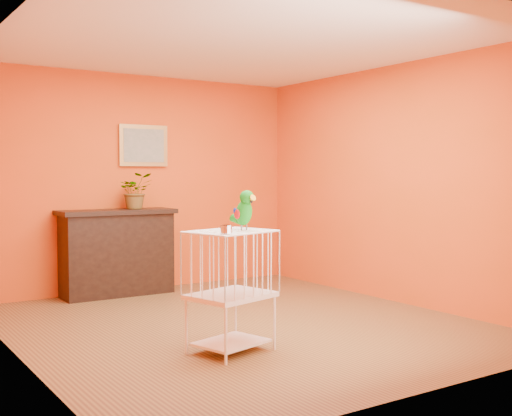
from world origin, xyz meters
TOP-DOWN VIEW (x-y plane):
  - ground at (0.00, 0.00)m, footprint 4.50×4.50m
  - room_shell at (0.00, 0.00)m, footprint 4.50×4.50m
  - console_cabinet at (-0.43, 2.02)m, footprint 1.34×0.48m
  - potted_plant at (-0.19, 2.02)m, footprint 0.45×0.49m
  - framed_picture at (0.00, 2.22)m, footprint 0.62×0.04m
  - birdcage at (-0.56, -0.75)m, footprint 0.72×0.62m
  - feed_cup at (-0.73, -0.97)m, footprint 0.09×0.09m
  - parrot at (-0.43, -0.76)m, footprint 0.16×0.29m

SIDE VIEW (x-z plane):
  - ground at x=0.00m, z-range 0.00..0.00m
  - birdcage at x=-0.56m, z-range 0.02..0.98m
  - console_cabinet at x=-0.43m, z-range 0.00..1.00m
  - feed_cup at x=-0.73m, z-range 0.96..1.03m
  - parrot at x=-0.43m, z-range 0.96..1.28m
  - potted_plant at x=-0.19m, z-range 1.00..1.32m
  - room_shell at x=0.00m, z-range -0.67..3.83m
  - framed_picture at x=0.00m, z-range 1.50..2.00m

